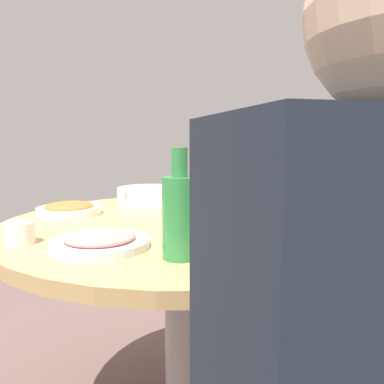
# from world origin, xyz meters

# --- Properties ---
(round_dining_table) EXTENTS (1.11, 1.11, 0.76)m
(round_dining_table) POSITION_xyz_m (0.00, 0.00, 0.62)
(round_dining_table) COLOR #99999E
(round_dining_table) RESTS_ON ground
(rice_bowl) EXTENTS (0.27, 0.27, 0.11)m
(rice_bowl) POSITION_xyz_m (0.08, -0.27, 0.81)
(rice_bowl) COLOR #B2B5BA
(rice_bowl) RESTS_ON round_dining_table
(soup_bowl) EXTENTS (0.27, 0.24, 0.06)m
(soup_bowl) POSITION_xyz_m (0.11, 0.35, 0.79)
(soup_bowl) COLOR white
(soup_bowl) RESTS_ON round_dining_table
(dish_shrimp) EXTENTS (0.23, 0.23, 0.04)m
(dish_shrimp) POSITION_xyz_m (-0.34, -0.10, 0.77)
(dish_shrimp) COLOR silver
(dish_shrimp) RESTS_ON round_dining_table
(dish_tofu_braise) EXTENTS (0.21, 0.21, 0.04)m
(dish_tofu_braise) POSITION_xyz_m (-0.22, 0.34, 0.77)
(dish_tofu_braise) COLOR white
(dish_tofu_braise) RESTS_ON round_dining_table
(dish_greens) EXTENTS (0.22, 0.22, 0.05)m
(dish_greens) POSITION_xyz_m (0.44, 0.03, 0.78)
(dish_greens) COLOR silver
(dish_greens) RESTS_ON round_dining_table
(green_bottle) EXTENTS (0.07, 0.07, 0.23)m
(green_bottle) POSITION_xyz_m (-0.25, -0.28, 0.85)
(green_bottle) COLOR #2F8440
(green_bottle) RESTS_ON round_dining_table
(tea_cup_near) EXTENTS (0.07, 0.07, 0.07)m
(tea_cup_near) POSITION_xyz_m (-0.16, -0.42, 0.79)
(tea_cup_near) COLOR #29518E
(tea_cup_near) RESTS_ON round_dining_table
(tea_cup_far) EXTENTS (0.07, 0.07, 0.05)m
(tea_cup_far) POSITION_xyz_m (-0.47, 0.06, 0.78)
(tea_cup_far) COLOR white
(tea_cup_far) RESTS_ON round_dining_table
(tea_cup_side) EXTENTS (0.07, 0.07, 0.06)m
(tea_cup_side) POSITION_xyz_m (0.34, -0.33, 0.78)
(tea_cup_side) COLOR beige
(tea_cup_side) RESTS_ON round_dining_table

